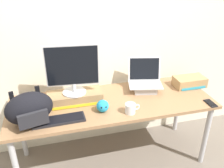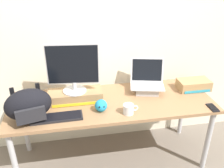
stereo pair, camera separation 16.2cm
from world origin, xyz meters
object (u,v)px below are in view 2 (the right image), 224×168
at_px(messenger_backpack, 28,105).
at_px(cell_phone, 213,108).
at_px(plush_toy, 101,106).
at_px(toner_box_cyan, 194,85).
at_px(desktop_monitor, 73,68).
at_px(open_laptop, 147,85).
at_px(external_keyboard, 57,117).
at_px(coffee_mug, 129,109).
at_px(toner_box_yellow, 75,96).

xyz_separation_m(messenger_backpack, cell_phone, (1.59, -0.12, -0.13)).
xyz_separation_m(plush_toy, toner_box_cyan, (0.99, 0.24, -0.00)).
height_order(desktop_monitor, open_laptop, desktop_monitor).
bearing_deg(toner_box_cyan, messenger_backpack, -171.06).
height_order(desktop_monitor, external_keyboard, desktop_monitor).
bearing_deg(coffee_mug, desktop_monitor, 146.09).
height_order(desktop_monitor, coffee_mug, desktop_monitor).
height_order(desktop_monitor, messenger_backpack, desktop_monitor).
bearing_deg(external_keyboard, open_laptop, 19.22).
bearing_deg(external_keyboard, desktop_monitor, 56.83).
distance_m(coffee_mug, plush_toy, 0.24).
relative_size(desktop_monitor, coffee_mug, 3.50).
bearing_deg(cell_phone, messenger_backpack, 175.77).
relative_size(toner_box_yellow, toner_box_cyan, 1.56).
distance_m(toner_box_yellow, messenger_backpack, 0.45).
height_order(messenger_backpack, coffee_mug, messenger_backpack).
height_order(open_laptop, cell_phone, open_laptop).
distance_m(desktop_monitor, coffee_mug, 0.61).
xyz_separation_m(desktop_monitor, messenger_backpack, (-0.38, -0.23, -0.20)).
bearing_deg(external_keyboard, cell_phone, -4.67).
bearing_deg(plush_toy, desktop_monitor, 134.88).
bearing_deg(external_keyboard, messenger_backpack, 167.45).
bearing_deg(open_laptop, desktop_monitor, -161.94).
relative_size(open_laptop, toner_box_cyan, 1.17).
distance_m(messenger_backpack, coffee_mug, 0.84).
bearing_deg(coffee_mug, toner_box_cyan, 22.96).
height_order(toner_box_yellow, cell_phone, toner_box_yellow).
relative_size(external_keyboard, plush_toy, 3.99).
bearing_deg(desktop_monitor, toner_box_cyan, 7.13).
relative_size(desktop_monitor, messenger_backpack, 1.11).
xyz_separation_m(cell_phone, plush_toy, (-0.99, 0.13, 0.05)).
bearing_deg(open_laptop, toner_box_cyan, 8.30).
relative_size(cell_phone, toner_box_cyan, 0.42).
relative_size(toner_box_yellow, messenger_backpack, 1.19).
relative_size(toner_box_yellow, cell_phone, 3.73).
relative_size(toner_box_yellow, coffee_mug, 3.74).
bearing_deg(plush_toy, toner_box_cyan, 13.62).
relative_size(desktop_monitor, plush_toy, 4.33).
xyz_separation_m(desktop_monitor, toner_box_cyan, (1.20, 0.02, -0.28)).
distance_m(open_laptop, plush_toy, 0.58).
bearing_deg(coffee_mug, messenger_backpack, 175.00).
bearing_deg(cell_phone, toner_box_yellow, 164.03).
height_order(coffee_mug, cell_phone, coffee_mug).
bearing_deg(toner_box_yellow, desktop_monitor, -98.33).
bearing_deg(coffee_mug, plush_toy, 160.19).
xyz_separation_m(external_keyboard, messenger_backpack, (-0.22, 0.04, 0.12)).
distance_m(messenger_backpack, cell_phone, 1.60).
bearing_deg(messenger_backpack, open_laptop, 0.99).
bearing_deg(cell_phone, external_keyboard, 176.85).
bearing_deg(desktop_monitor, open_laptop, 11.07).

